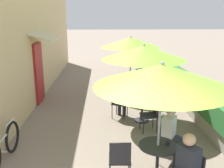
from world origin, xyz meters
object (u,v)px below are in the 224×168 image
(cafe_chair_near_back, at_px, (165,139))
(patio_table_far, at_px, (130,80))
(patio_table_near, at_px, (158,156))
(cafe_chair_near_left, at_px, (120,158))
(cafe_chair_mid_left, at_px, (119,102))
(bicycle_leaning, at_px, (3,147))
(seated_patron_near_right, at_px, (185,167))
(seated_patron_near_back, at_px, (171,133))
(patio_table_mid, at_px, (142,105))
(coffee_cup_near, at_px, (168,142))
(cafe_chair_mid_right, at_px, (151,113))
(cafe_chair_far_right, at_px, (141,77))
(coffee_cup_mid, at_px, (138,97))
(cafe_chair_mid_back, at_px, (157,99))
(patio_umbrella_near, at_px, (162,75))
(seated_patron_mid_left, at_px, (120,96))
(patio_umbrella_mid, at_px, (144,53))
(patio_umbrella_far, at_px, (131,42))
(cafe_chair_far_left, at_px, (118,83))

(cafe_chair_near_back, height_order, patio_table_far, cafe_chair_near_back)
(patio_table_near, distance_m, cafe_chair_near_left, 0.70)
(cafe_chair_mid_left, xyz_separation_m, bicycle_leaning, (-2.55, -2.33, -0.15))
(seated_patron_near_right, height_order, seated_patron_near_back, same)
(cafe_chair_near_left, distance_m, bicycle_leaning, 2.47)
(patio_table_mid, height_order, cafe_chair_mid_left, cafe_chair_mid_left)
(patio_table_far, bearing_deg, cafe_chair_near_back, -87.79)
(seated_patron_near_right, distance_m, coffee_cup_near, 0.66)
(cafe_chair_mid_right, distance_m, cafe_chair_far_right, 4.05)
(cafe_chair_mid_right, height_order, patio_table_far, cafe_chair_mid_right)
(coffee_cup_mid, bearing_deg, cafe_chair_mid_back, 39.01)
(coffee_cup_near, bearing_deg, coffee_cup_mid, 93.68)
(coffee_cup_near, height_order, bicycle_leaning, coffee_cup_near)
(patio_umbrella_near, bearing_deg, seated_patron_mid_left, 98.59)
(cafe_chair_mid_right, relative_size, coffee_cup_mid, 9.67)
(cafe_chair_far_right, bearing_deg, patio_umbrella_mid, 44.34)
(cafe_chair_mid_right, bearing_deg, seated_patron_near_back, 178.75)
(seated_patron_near_right, xyz_separation_m, cafe_chair_mid_back, (0.38, 3.86, -0.17))
(patio_table_mid, height_order, patio_table_far, same)
(cafe_chair_near_left, relative_size, patio_umbrella_far, 0.37)
(patio_table_near, relative_size, seated_patron_near_back, 0.58)
(seated_patron_mid_left, bearing_deg, patio_umbrella_mid, -2.91)
(patio_table_mid, xyz_separation_m, patio_table_far, (-0.04, 2.87, 0.00))
(patio_umbrella_near, bearing_deg, cafe_chair_far_right, 84.31)
(patio_table_near, relative_size, patio_table_mid, 1.00)
(cafe_chair_near_left, distance_m, coffee_cup_mid, 2.84)
(cafe_chair_near_left, relative_size, cafe_chair_mid_left, 1.00)
(coffee_cup_mid, bearing_deg, cafe_chair_mid_right, -64.51)
(cafe_chair_far_left, bearing_deg, patio_table_far, 6.28)
(cafe_chair_mid_right, bearing_deg, coffee_cup_near, 171.47)
(coffee_cup_mid, xyz_separation_m, bicycle_leaning, (-3.06, -2.03, -0.40))
(cafe_chair_mid_left, bearing_deg, cafe_chair_far_left, 111.49)
(coffee_cup_near, height_order, patio_umbrella_far, patio_umbrella_far)
(coffee_cup_mid, bearing_deg, patio_umbrella_mid, 28.23)
(patio_umbrella_near, height_order, patio_table_far, patio_umbrella_near)
(cafe_chair_near_back, xyz_separation_m, patio_table_far, (-0.19, 5.01, -0.01))
(seated_patron_near_back, bearing_deg, cafe_chair_far_left, -138.30)
(cafe_chair_mid_right, xyz_separation_m, coffee_cup_mid, (-0.29, 0.60, 0.25))
(seated_patron_near_right, distance_m, coffee_cup_mid, 3.33)
(patio_table_far, bearing_deg, patio_umbrella_far, 97.13)
(cafe_chair_near_back, xyz_separation_m, seated_patron_mid_left, (-0.77, 2.46, 0.17))
(cafe_chair_near_left, xyz_separation_m, patio_umbrella_mid, (0.85, 2.82, 1.51))
(patio_umbrella_mid, relative_size, cafe_chair_far_left, 2.68)
(seated_patron_mid_left, height_order, cafe_chair_far_left, seated_patron_mid_left)
(patio_table_near, bearing_deg, seated_patron_near_back, 55.18)
(patio_table_near, height_order, seated_patron_near_right, seated_patron_near_right)
(patio_table_near, bearing_deg, patio_umbrella_mid, 86.91)
(patio_table_mid, height_order, cafe_chair_far_right, cafe_chair_far_right)
(patio_table_near, distance_m, patio_table_far, 5.64)
(cafe_chair_mid_back, xyz_separation_m, coffee_cup_mid, (-0.67, -0.54, 0.25))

